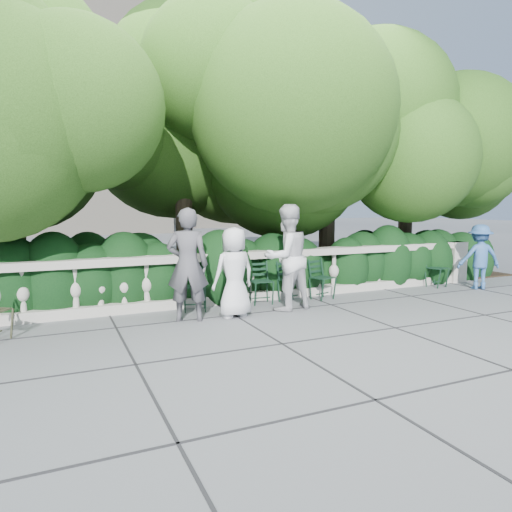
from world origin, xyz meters
name	(u,v)px	position (x,y,z in m)	size (l,w,h in m)	color
ground	(281,323)	(0.00, 0.00, 0.00)	(90.00, 90.00, 0.00)	#585A60
balustrade	(239,278)	(0.00, 1.80, 0.49)	(12.00, 0.44, 1.00)	#9E998E
shrub_hedge	(219,291)	(0.00, 3.00, 0.00)	(15.00, 2.60, 1.70)	black
tree_canopy	(244,113)	(0.69, 3.19, 3.96)	(15.04, 6.52, 6.78)	#3F3023
chair_b	(195,313)	(-1.07, 1.27, 0.00)	(0.44, 0.48, 0.84)	black
chair_c	(296,303)	(0.95, 1.20, 0.00)	(0.44, 0.48, 0.84)	black
chair_d	(264,305)	(0.29, 1.30, 0.00)	(0.44, 0.48, 0.84)	black
chair_e	(328,300)	(1.66, 1.18, 0.00)	(0.44, 0.48, 0.84)	black
chair_f	(442,288)	(4.85, 1.26, 0.00)	(0.44, 0.48, 0.84)	black
chair_weathered	(3,343)	(-4.06, 0.67, 0.00)	(0.44, 0.48, 0.84)	black
person_businessman	(234,272)	(-0.54, 0.72, 0.77)	(0.76, 0.49, 1.55)	silver
person_woman_grey	(188,265)	(-1.33, 0.79, 0.94)	(0.69, 0.45, 1.88)	#48464C
person_casual_man	(287,257)	(0.53, 0.82, 0.97)	(0.94, 0.73, 1.93)	silver
person_older_blue	(479,257)	(5.50, 0.83, 0.74)	(0.95, 0.55, 1.48)	#2F568E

